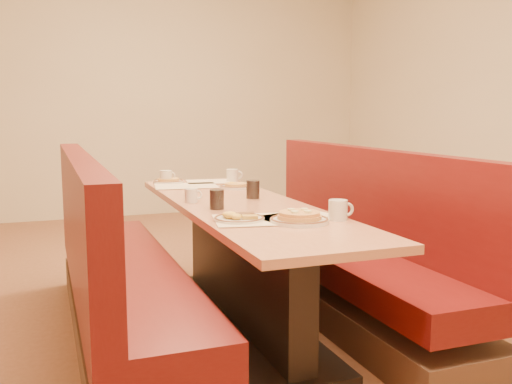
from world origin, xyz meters
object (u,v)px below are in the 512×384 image
object	(u,v)px
diner_table	(241,266)
coffee_mug_d	(166,177)
booth_left	(115,281)
soda_tumbler_mid	(253,189)
coffee_mug_b	(192,195)
coffee_mug_c	(233,175)
eggs_plate	(239,218)
booth_right	(350,257)
pancake_plate	(299,218)
soda_tumbler_near	(217,199)
coffee_mug_a	(339,210)

from	to	relation	value
diner_table	coffee_mug_d	bearing A→B (deg)	100.88
booth_left	soda_tumbler_mid	distance (m)	0.98
diner_table	soda_tumbler_mid	xyz separation A→B (m)	(0.13, 0.16, 0.43)
coffee_mug_b	coffee_mug_c	distance (m)	1.03
diner_table	soda_tumbler_mid	size ratio (longest dim) A/B	22.13
coffee_mug_d	soda_tumbler_mid	size ratio (longest dim) A/B	1.10
diner_table	soda_tumbler_mid	bearing A→B (deg)	49.67
eggs_plate	soda_tumbler_mid	xyz separation A→B (m)	(0.32, 0.67, 0.04)
booth_right	pancake_plate	xyz separation A→B (m)	(-0.66, -0.65, 0.41)
soda_tumbler_near	soda_tumbler_mid	xyz separation A→B (m)	(0.32, 0.30, 0.00)
booth_left	soda_tumbler_near	distance (m)	0.72
pancake_plate	soda_tumbler_near	size ratio (longest dim) A/B	2.61
eggs_plate	pancake_plate	bearing A→B (deg)	-28.71
booth_right	coffee_mug_a	bearing A→B (deg)	-124.28
coffee_mug_d	booth_right	bearing A→B (deg)	-67.28
coffee_mug_d	soda_tumbler_near	xyz separation A→B (m)	(0.02, -1.24, 0.00)
soda_tumbler_near	coffee_mug_a	bearing A→B (deg)	-47.51
coffee_mug_d	soda_tumbler_mid	xyz separation A→B (m)	(0.34, -0.95, 0.01)
coffee_mug_a	soda_tumbler_mid	distance (m)	0.83
diner_table	booth_left	size ratio (longest dim) A/B	1.00
coffee_mug_c	coffee_mug_a	bearing A→B (deg)	-73.00
soda_tumbler_near	diner_table	bearing A→B (deg)	37.21
coffee_mug_d	coffee_mug_c	bearing A→B (deg)	-27.89
coffee_mug_d	soda_tumbler_near	bearing A→B (deg)	-106.80
diner_table	coffee_mug_b	world-z (taller)	coffee_mug_b
diner_table	pancake_plate	size ratio (longest dim) A/B	8.82
coffee_mug_d	soda_tumbler_near	size ratio (longest dim) A/B	1.14
coffee_mug_a	soda_tumbler_mid	size ratio (longest dim) A/B	1.17
booth_left	coffee_mug_d	distance (m)	1.29
pancake_plate	coffee_mug_d	xyz separation A→B (m)	(-0.29, 1.75, 0.03)
soda_tumbler_mid	diner_table	bearing A→B (deg)	-130.33
coffee_mug_a	pancake_plate	bearing A→B (deg)	-177.84
booth_right	pancake_plate	world-z (taller)	booth_right
eggs_plate	soda_tumbler_near	xyz separation A→B (m)	(-0.00, 0.37, 0.04)
diner_table	coffee_mug_a	bearing A→B (deg)	-66.65
pancake_plate	coffee_mug_c	bearing A→B (deg)	82.83
booth_right	coffee_mug_b	xyz separation A→B (m)	(-0.99, 0.14, 0.43)
eggs_plate	coffee_mug_c	bearing A→B (deg)	72.85
diner_table	coffee_mug_a	xyz separation A→B (m)	(0.28, -0.66, 0.43)
pancake_plate	coffee_mug_c	xyz separation A→B (m)	(0.21, 1.67, 0.03)
coffee_mug_b	diner_table	bearing A→B (deg)	-33.88
pancake_plate	soda_tumbler_near	xyz separation A→B (m)	(-0.26, 0.51, 0.03)
pancake_plate	coffee_mug_c	size ratio (longest dim) A/B	2.26
coffee_mug_d	pancake_plate	bearing A→B (deg)	-98.65
booth_left	coffee_mug_a	distance (m)	1.29
coffee_mug_a	soda_tumbler_near	world-z (taller)	soda_tumbler_near
eggs_plate	coffee_mug_c	size ratio (longest dim) A/B	1.98
coffee_mug_c	pancake_plate	bearing A→B (deg)	-80.19
eggs_plate	coffee_mug_c	world-z (taller)	coffee_mug_c
booth_right	soda_tumbler_near	xyz separation A→B (m)	(-0.92, -0.14, 0.44)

